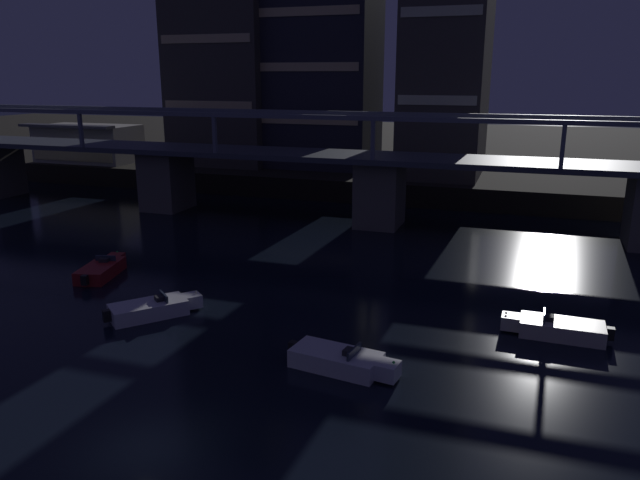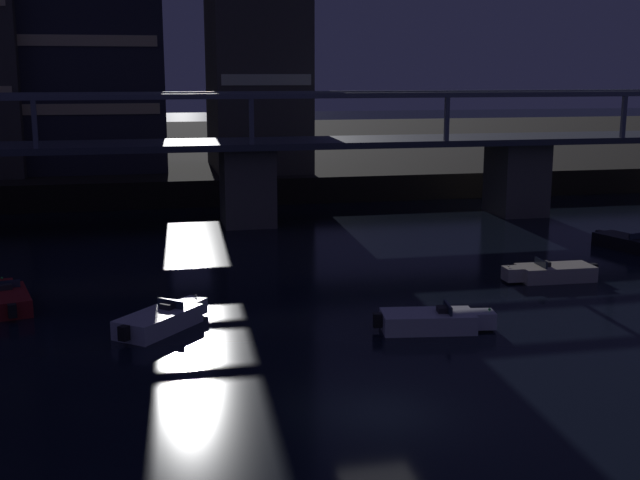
# 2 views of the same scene
# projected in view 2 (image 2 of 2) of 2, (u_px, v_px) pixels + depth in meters

# --- Properties ---
(ground_plane) EXTENTS (400.00, 400.00, 0.00)m
(ground_plane) POSITION_uv_depth(u_px,v_px,m) (382.00, 413.00, 26.35)
(ground_plane) COLOR black
(far_riverbank) EXTENTS (240.00, 80.00, 2.20)m
(far_riverbank) POSITION_uv_depth(u_px,v_px,m) (201.00, 149.00, 104.76)
(far_riverbank) COLOR black
(far_riverbank) RESTS_ON ground
(river_bridge) EXTENTS (89.15, 6.40, 9.38)m
(river_bridge) POSITION_uv_depth(u_px,v_px,m) (247.00, 168.00, 58.20)
(river_bridge) COLOR #605B51
(river_bridge) RESTS_ON ground
(tower_west_tall) EXTENTS (12.80, 9.26, 28.33)m
(tower_west_tall) POSITION_uv_depth(u_px,v_px,m) (85.00, 8.00, 70.50)
(tower_west_tall) COLOR #282833
(tower_west_tall) RESTS_ON far_riverbank
(speedboat_near_left) EXTENTS (4.18, 4.57, 1.16)m
(speedboat_near_left) POSITION_uv_depth(u_px,v_px,m) (162.00, 320.00, 34.89)
(speedboat_near_left) COLOR silver
(speedboat_near_left) RESTS_ON ground
(speedboat_near_center) EXTENTS (5.23, 2.35, 1.16)m
(speedboat_near_center) POSITION_uv_depth(u_px,v_px,m) (433.00, 321.00, 34.73)
(speedboat_near_center) COLOR silver
(speedboat_near_center) RESTS_ON ground
(speedboat_near_right) EXTENTS (2.84, 5.17, 1.16)m
(speedboat_near_right) POSITION_uv_depth(u_px,v_px,m) (629.00, 243.00, 50.54)
(speedboat_near_right) COLOR black
(speedboat_near_right) RESTS_ON ground
(speedboat_mid_left) EXTENTS (2.66, 5.20, 1.16)m
(speedboat_mid_left) POSITION_uv_depth(u_px,v_px,m) (7.00, 299.00, 38.01)
(speedboat_mid_left) COLOR maroon
(speedboat_mid_left) RESTS_ON ground
(speedboat_mid_center) EXTENTS (5.21, 1.90, 1.16)m
(speedboat_mid_center) POSITION_uv_depth(u_px,v_px,m) (552.00, 273.00, 43.06)
(speedboat_mid_center) COLOR beige
(speedboat_mid_center) RESTS_ON ground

